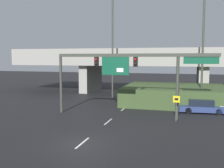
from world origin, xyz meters
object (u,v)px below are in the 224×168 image
Objects in this scene: speed_limit_sign at (176,104)px; signal_gantry at (127,66)px; highway_light_pole_far at (203,29)px; parked_sedan_near_right at (202,106)px; highway_light_pole_near at (113,37)px.

signal_gantry is at bearing 170.09° from speed_limit_sign.
highway_light_pole_far is 3.54× the size of parked_sedan_near_right.
highway_light_pole_far is at bearing 71.92° from speed_limit_sign.
highway_light_pole_far is at bearing -15.97° from highway_light_pole_near.
highway_light_pole_near is at bearing 113.03° from signal_gantry.
highway_light_pole_far reaches higher than speed_limit_sign.
speed_limit_sign is (4.73, -0.83, -3.42)m from signal_gantry.
highway_light_pole_far is (2.55, 7.82, 7.50)m from speed_limit_sign.
signal_gantry is 10.89m from highway_light_pole_far.
signal_gantry is 5.89m from speed_limit_sign.
signal_gantry is 11.79m from highway_light_pole_near.
signal_gantry reaches higher than parked_sedan_near_right.
speed_limit_sign is 0.15× the size of highway_light_pole_near.
highway_light_pole_near is 3.34× the size of parked_sedan_near_right.
signal_gantry is at bearing -155.85° from parked_sedan_near_right.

